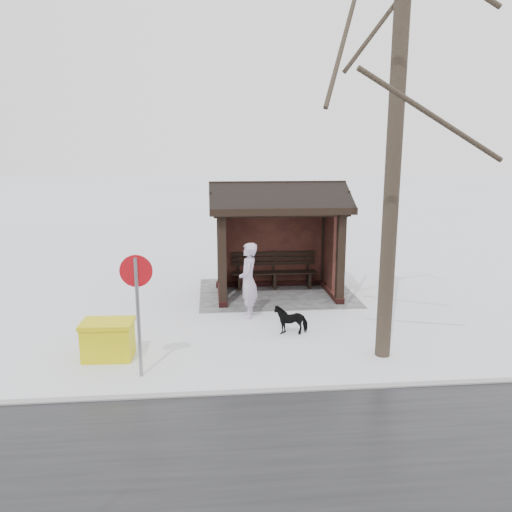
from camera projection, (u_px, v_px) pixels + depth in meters
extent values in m
plane|color=white|center=(277.00, 295.00, 13.65)|extent=(120.00, 120.00, 0.00)
cube|color=gray|center=(321.00, 389.00, 8.30)|extent=(120.00, 0.15, 0.06)
cube|color=gray|center=(276.00, 292.00, 13.84)|extent=(4.20, 3.20, 0.02)
cube|color=#351413|center=(273.00, 283.00, 14.51)|extent=(3.30, 0.22, 0.16)
cube|color=#351413|center=(331.00, 291.00, 13.77)|extent=(0.22, 2.10, 0.16)
cube|color=#351413|center=(222.00, 293.00, 13.49)|extent=(0.22, 2.10, 0.16)
cube|color=black|center=(341.00, 260.00, 12.66)|extent=(0.20, 0.20, 2.30)
cube|color=black|center=(222.00, 262.00, 12.39)|extent=(0.20, 0.20, 2.30)
cube|color=black|center=(325.00, 246.00, 14.41)|extent=(0.20, 0.20, 2.30)
cube|color=black|center=(221.00, 248.00, 14.14)|extent=(0.20, 0.20, 2.30)
cube|color=black|center=(273.00, 244.00, 14.26)|extent=(2.80, 0.08, 2.14)
cube|color=black|center=(329.00, 248.00, 13.83)|extent=(0.08, 1.17, 2.14)
cube|color=black|center=(221.00, 250.00, 13.56)|extent=(0.08, 1.17, 2.14)
cube|color=black|center=(283.00, 213.00, 12.27)|extent=(3.40, 0.20, 0.18)
cube|color=black|center=(273.00, 205.00, 14.02)|extent=(3.40, 0.20, 0.18)
cylinder|color=black|center=(395.00, 129.00, 8.78)|extent=(0.29, 0.29, 8.55)
imported|color=#B3A4C0|center=(248.00, 281.00, 11.69)|extent=(0.52, 0.71, 1.79)
imported|color=black|center=(291.00, 319.00, 10.80)|extent=(0.74, 0.37, 0.60)
cube|color=#CBBF0B|center=(108.00, 342.00, 9.49)|extent=(0.94, 0.65, 0.66)
cube|color=#CBBF0B|center=(107.00, 323.00, 9.41)|extent=(0.99, 0.70, 0.08)
cylinder|color=gray|center=(138.00, 318.00, 8.58)|extent=(0.07, 0.07, 2.14)
cylinder|color=#AE0C14|center=(136.00, 271.00, 8.42)|extent=(0.56, 0.05, 0.56)
cylinder|color=white|center=(136.00, 271.00, 8.44)|extent=(0.43, 0.04, 0.43)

